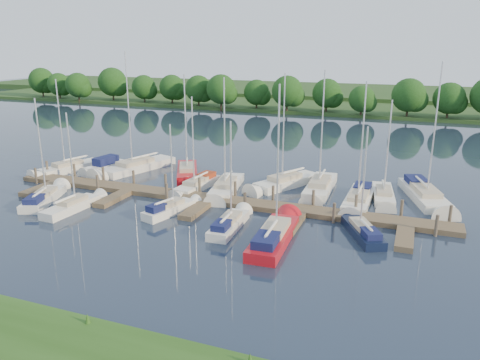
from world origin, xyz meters
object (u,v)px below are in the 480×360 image
(dock, at_px, (208,201))
(sailboat_n_5, at_px, (226,189))
(sailboat_n_0, at_px, (68,169))
(sailboat_s_2, at_px, (170,210))
(motorboat, at_px, (105,167))

(dock, distance_m, sailboat_n_5, 3.68)
(dock, distance_m, sailboat_n_0, 18.76)
(sailboat_s_2, bearing_deg, sailboat_n_0, 172.05)
(dock, xyz_separation_m, motorboat, (-14.87, 5.94, 0.18))
(motorboat, bearing_deg, sailboat_s_2, 154.99)
(dock, relative_size, sailboat_s_2, 5.29)
(motorboat, relative_size, sailboat_s_2, 0.76)
(sailboat_n_0, distance_m, motorboat, 3.89)
(dock, relative_size, sailboat_n_5, 3.72)
(sailboat_s_2, bearing_deg, dock, 77.32)
(dock, relative_size, sailboat_n_0, 3.96)
(sailboat_n_0, distance_m, sailboat_s_2, 18.08)
(dock, height_order, sailboat_s_2, sailboat_s_2)
(motorboat, distance_m, sailboat_s_2, 15.99)
(dock, bearing_deg, sailboat_n_5, 88.16)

